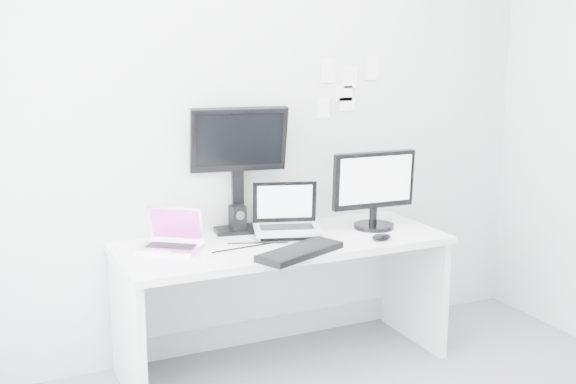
# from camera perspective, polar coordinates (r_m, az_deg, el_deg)

# --- Properties ---
(back_wall) EXTENTS (3.60, 0.00, 3.60)m
(back_wall) POSITION_cam_1_polar(r_m,az_deg,el_deg) (4.20, -2.39, 5.60)
(back_wall) COLOR silver
(back_wall) RESTS_ON ground
(desk) EXTENTS (1.80, 0.70, 0.73)m
(desk) POSITION_cam_1_polar(r_m,az_deg,el_deg) (4.12, -0.37, -8.65)
(desk) COLOR white
(desk) RESTS_ON ground
(macbook) EXTENTS (0.38, 0.37, 0.23)m
(macbook) POSITION_cam_1_polar(r_m,az_deg,el_deg) (3.84, -9.20, -2.84)
(macbook) COLOR silver
(macbook) RESTS_ON desk
(speaker) EXTENTS (0.08, 0.08, 0.16)m
(speaker) POSITION_cam_1_polar(r_m,az_deg,el_deg) (4.13, -3.93, -2.15)
(speaker) COLOR black
(speaker) RESTS_ON desk
(dell_laptop) EXTENTS (0.43, 0.38, 0.30)m
(dell_laptop) POSITION_cam_1_polar(r_m,az_deg,el_deg) (4.03, -0.08, -1.43)
(dell_laptop) COLOR silver
(dell_laptop) RESTS_ON desk
(rear_monitor) EXTENTS (0.56, 0.28, 0.73)m
(rear_monitor) POSITION_cam_1_polar(r_m,az_deg,el_deg) (4.12, -3.87, 1.88)
(rear_monitor) COLOR black
(rear_monitor) RESTS_ON desk
(samsung_monitor) EXTENTS (0.51, 0.25, 0.46)m
(samsung_monitor) POSITION_cam_1_polar(r_m,az_deg,el_deg) (4.23, 6.75, 0.24)
(samsung_monitor) COLOR black
(samsung_monitor) RESTS_ON desk
(keyboard) EXTENTS (0.53, 0.36, 0.03)m
(keyboard) POSITION_cam_1_polar(r_m,az_deg,el_deg) (3.73, 0.94, -4.66)
(keyboard) COLOR black
(keyboard) RESTS_ON desk
(mouse) EXTENTS (0.11, 0.07, 0.04)m
(mouse) POSITION_cam_1_polar(r_m,az_deg,el_deg) (4.03, 7.27, -3.50)
(mouse) COLOR black
(mouse) RESTS_ON desk
(wall_note_0) EXTENTS (0.10, 0.00, 0.14)m
(wall_note_0) POSITION_cam_1_polar(r_m,az_deg,el_deg) (4.37, 3.15, 9.39)
(wall_note_0) COLOR white
(wall_note_0) RESTS_ON back_wall
(wall_note_1) EXTENTS (0.09, 0.00, 0.13)m
(wall_note_1) POSITION_cam_1_polar(r_m,az_deg,el_deg) (4.44, 4.87, 8.89)
(wall_note_1) COLOR white
(wall_note_1) RESTS_ON back_wall
(wall_note_2) EXTENTS (0.10, 0.00, 0.14)m
(wall_note_2) POSITION_cam_1_polar(r_m,az_deg,el_deg) (4.51, 6.56, 9.54)
(wall_note_2) COLOR white
(wall_note_2) RESTS_ON back_wall
(wall_note_3) EXTENTS (0.11, 0.00, 0.08)m
(wall_note_3) POSITION_cam_1_polar(r_m,az_deg,el_deg) (4.44, 4.61, 6.83)
(wall_note_3) COLOR white
(wall_note_3) RESTS_ON back_wall
(wall_note_4) EXTENTS (0.12, 0.00, 0.09)m
(wall_note_4) POSITION_cam_1_polar(r_m,az_deg,el_deg) (4.43, 4.36, 7.64)
(wall_note_4) COLOR white
(wall_note_4) RESTS_ON back_wall
(wall_note_5) EXTENTS (0.08, 0.00, 0.13)m
(wall_note_5) POSITION_cam_1_polar(r_m,az_deg,el_deg) (4.37, 2.78, 6.53)
(wall_note_5) COLOR white
(wall_note_5) RESTS_ON back_wall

